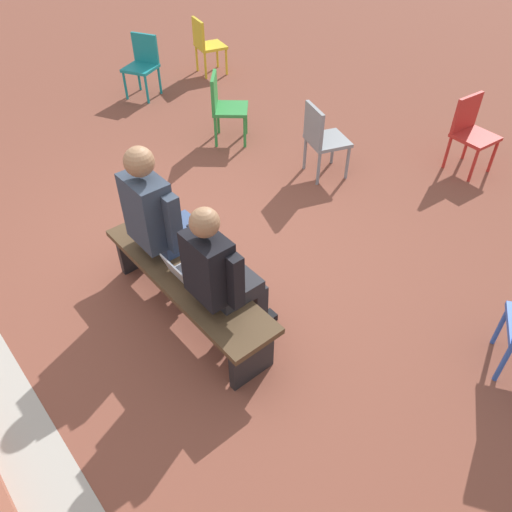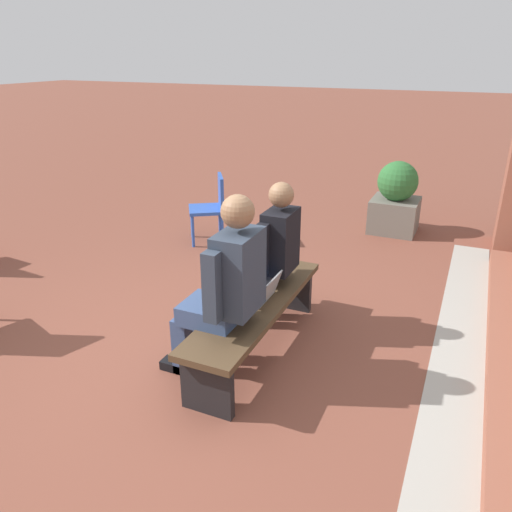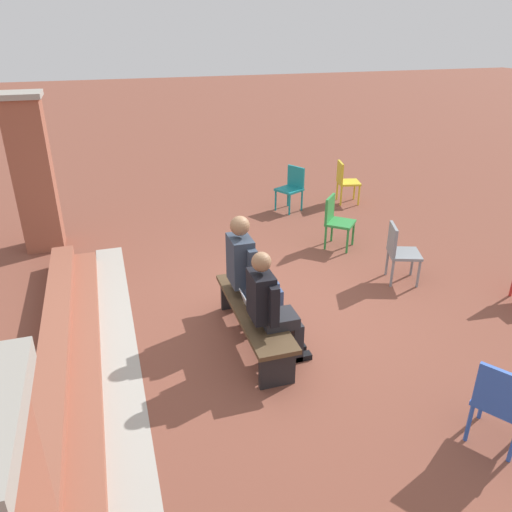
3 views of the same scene
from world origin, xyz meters
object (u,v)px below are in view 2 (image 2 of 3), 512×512
Objects in this scene: bench at (256,312)px; planter at (396,199)px; person_student at (268,253)px; laptop at (260,294)px; person_adult at (224,286)px; plastic_chair_near_bench_left at (212,204)px.

bench is 1.91× the size of planter.
bench is 0.53m from person_student.
person_student is 4.09× the size of laptop.
person_student is 3.07m from planter.
person_adult reaches higher than bench.
laptop is at bearing 37.03° from plastic_chair_near_bench_left.
planter is (-1.32, 2.02, -0.04)m from plastic_chair_near_bench_left.
plastic_chair_near_bench_left is at bearing -149.46° from person_adult.
bench is 0.55m from person_adult.
planter reaches higher than laptop.
planter is at bearing 171.54° from person_adult.
plastic_chair_near_bench_left is 0.89× the size of planter.
bench is at bearing 169.62° from person_adult.
plastic_chair_near_bench_left is (-1.69, -1.46, -0.22)m from person_student.
laptop is 3.39m from planter.
person_adult is 1.50× the size of planter.
person_adult reaches higher than person_student.
person_student reaches higher than planter.
laptop is (-0.04, 0.01, 0.15)m from bench.
planter is at bearing 169.50° from person_student.
person_student is at bearing -10.50° from planter.
person_adult is 3.84m from planter.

